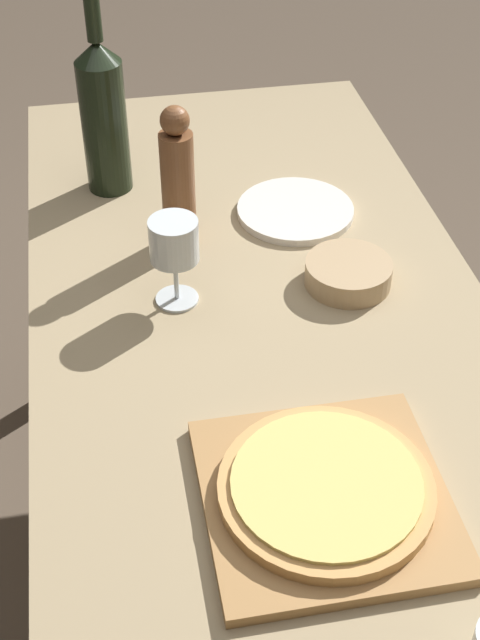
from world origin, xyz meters
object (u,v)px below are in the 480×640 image
object	(u,v)px
wine_bottle	(103,115)
pepper_mill	(178,180)
pizza	(324,488)
small_bowl	(348,273)
wine_glass	(174,244)

from	to	relation	value
wine_bottle	pepper_mill	distance (m)	0.24
pizza	pepper_mill	size ratio (longest dim) A/B	1.06
pizza	wine_bottle	xyz separation A→B (m)	(-0.21, 0.82, 0.12)
pepper_mill	small_bowl	world-z (taller)	pepper_mill
pepper_mill	wine_glass	xyz separation A→B (m)	(-0.03, -0.17, -0.01)
wine_bottle	wine_glass	distance (m)	0.39
wine_bottle	wine_glass	bearing A→B (deg)	-77.77
wine_bottle	small_bowl	distance (m)	0.55
pepper_mill	wine_glass	size ratio (longest dim) A/B	1.70
pizza	wine_glass	world-z (taller)	wine_glass
pepper_mill	pizza	bearing A→B (deg)	-80.59
wine_bottle	wine_glass	size ratio (longest dim) A/B	2.44
pizza	small_bowl	size ratio (longest dim) A/B	1.90
pepper_mill	wine_bottle	bearing A→B (deg)	117.66
pizza	wine_bottle	distance (m)	0.86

